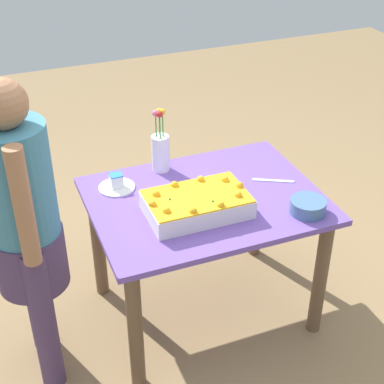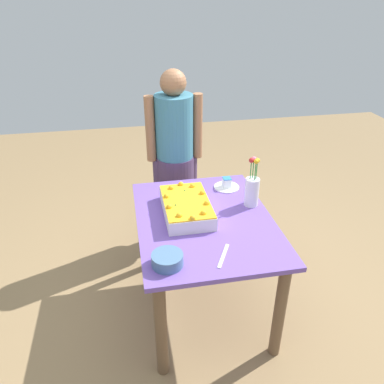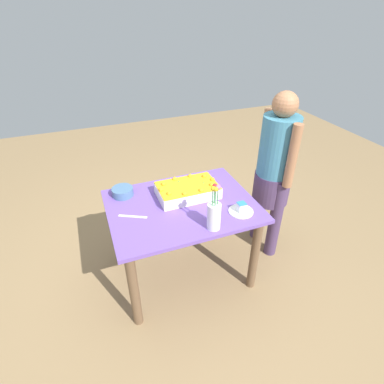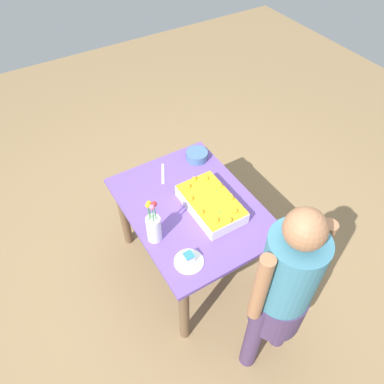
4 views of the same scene
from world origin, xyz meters
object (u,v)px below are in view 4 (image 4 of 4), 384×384
(person_standing, at_px, (283,290))
(cake_knife, at_px, (163,174))
(flower_vase, at_px, (154,227))
(serving_plate_with_slice, at_px, (189,260))
(sheet_cake, at_px, (211,203))
(fruit_bowl, at_px, (197,155))

(person_standing, bearing_deg, cake_knife, 3.68)
(flower_vase, bearing_deg, person_standing, -151.73)
(flower_vase, bearing_deg, serving_plate_with_slice, -160.50)
(serving_plate_with_slice, distance_m, flower_vase, 0.30)
(serving_plate_with_slice, xyz_separation_m, person_standing, (-0.48, -0.31, 0.10))
(cake_knife, bearing_deg, serving_plate_with_slice, -168.86)
(sheet_cake, bearing_deg, person_standing, 176.93)
(flower_vase, relative_size, fruit_bowl, 2.02)
(fruit_bowl, distance_m, person_standing, 1.28)
(cake_knife, height_order, person_standing, person_standing)
(serving_plate_with_slice, height_order, fruit_bowl, serving_plate_with_slice)
(sheet_cake, distance_m, flower_vase, 0.45)
(sheet_cake, distance_m, person_standing, 0.78)
(cake_knife, bearing_deg, fruit_bowl, -59.50)
(cake_knife, bearing_deg, sheet_cake, -137.66)
(flower_vase, height_order, person_standing, person_standing)
(flower_vase, distance_m, fruit_bowl, 0.81)
(sheet_cake, xyz_separation_m, person_standing, (-0.77, 0.04, 0.07))
(sheet_cake, relative_size, fruit_bowl, 2.81)
(sheet_cake, xyz_separation_m, serving_plate_with_slice, (-0.29, 0.35, -0.03))
(serving_plate_with_slice, bearing_deg, cake_knife, -16.68)
(cake_knife, bearing_deg, flower_vase, 174.71)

